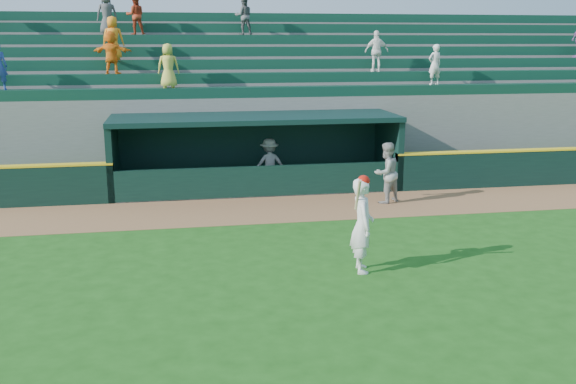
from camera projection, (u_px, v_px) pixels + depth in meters
ground at (301, 265)px, 14.19m from camera, size 120.00×120.00×0.00m
warning_track at (268, 209)px, 18.88m from camera, size 40.00×3.00×0.01m
dugout_player_front at (386, 173)px, 19.49m from camera, size 1.13×1.05×1.86m
dugout_player_inside at (269, 164)px, 21.37m from camera, size 1.15×0.74×1.70m
dugout at (255, 147)px, 21.54m from camera, size 9.40×2.80×2.46m
stands at (239, 103)px, 25.67m from camera, size 34.50×6.25×7.11m
batter_at_plate at (362, 224)px, 13.62m from camera, size 0.57×0.88×2.13m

